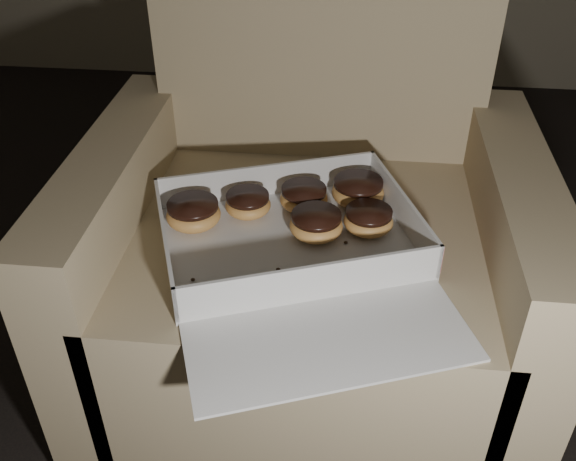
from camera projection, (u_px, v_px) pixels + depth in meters
The scene contains 11 objects.
armchair at pixel (309, 256), 1.25m from camera, with size 0.82×0.69×0.85m.
bakery_box at pixel (297, 252), 1.05m from camera, with size 0.55×0.60×0.07m.
donut_a at pixel (368, 220), 1.10m from camera, with size 0.09×0.09×0.04m.
donut_b at pixel (358, 191), 1.17m from camera, with size 0.10×0.10×0.05m.
donut_c at pixel (316, 224), 1.09m from camera, with size 0.09×0.09×0.05m.
donut_d at pixel (248, 204), 1.14m from camera, with size 0.08×0.08×0.04m.
donut_e at pixel (304, 197), 1.16m from camera, with size 0.09×0.09×0.04m.
donut_f at pixel (193, 213), 1.11m from camera, with size 0.09×0.09×0.05m.
crumb_a at pixel (346, 242), 1.08m from camera, with size 0.01×0.01×0.00m, color black.
crumb_b at pixel (193, 280), 1.00m from camera, with size 0.01×0.01×0.00m, color black.
crumb_c at pixel (278, 269), 1.02m from camera, with size 0.01×0.01×0.00m, color black.
Camera 1 is at (0.01, -0.28, 1.04)m, focal length 40.00 mm.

